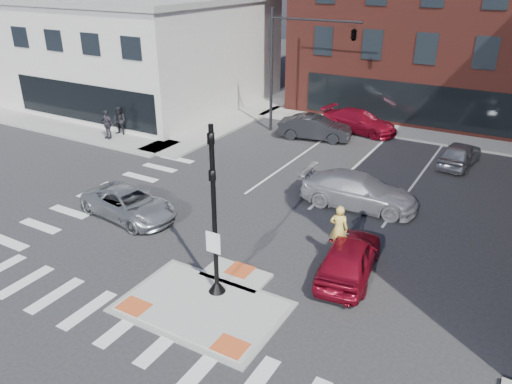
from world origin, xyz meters
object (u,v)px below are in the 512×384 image
Objects in this scene: red_sedan at (349,257)px; bg_car_silver at (460,154)px; pedestrian_b at (107,124)px; bg_car_dark at (315,128)px; silver_suv at (129,204)px; cyclist at (338,243)px; pedestrian_a at (120,121)px; white_pickup at (359,191)px; bg_car_red at (359,121)px.

bg_car_silver is (1.50, 13.59, -0.06)m from red_sedan.
bg_car_dark is at bearing 32.73° from pedestrian_b.
silver_suv is 10.19m from red_sedan.
pedestrian_b is at bearing 23.41° from bg_car_silver.
red_sedan is at bearing -79.54° from silver_suv.
cyclist is 1.27× the size of pedestrian_a.
white_pickup is (8.52, 6.24, 0.13)m from silver_suv.
pedestrian_b is at bearing -30.40° from cyclist.
bg_car_dark is at bearing 3.42° from bg_car_silver.
bg_car_silver is at bearing -104.38° from red_sedan.
bg_car_red is at bearing -79.75° from red_sedan.
silver_suv is at bearing -4.94° from red_sedan.
cyclist is at bearing -173.79° from white_pickup.
bg_car_dark is 2.54× the size of pedestrian_a.
cyclist is at bearing -154.66° from bg_car_red.
bg_car_dark is at bearing 153.86° from bg_car_red.
cyclist is at bearing -26.13° from pedestrian_a.
red_sedan is at bearing 125.50° from cyclist.
bg_car_red is 2.77× the size of pedestrian_b.
red_sedan is 5.92m from white_pickup.
silver_suv is 12.14m from pedestrian_a.
cyclist is 1.25× the size of pedestrian_b.
silver_suv is 1.15× the size of bg_car_silver.
white_pickup is 5.10m from cyclist.
red_sedan is at bearing -18.58° from pedestrian_b.
bg_car_red is (2.00, 2.88, -0.02)m from bg_car_dark.
bg_car_dark is at bearing 31.42° from white_pickup.
bg_car_red is (4.61, 17.33, 0.09)m from silver_suv.
red_sedan is 15.81m from bg_car_dark.
pedestrian_a is at bearing 106.08° from bg_car_dark.
bg_car_red reaches higher than silver_suv.
bg_car_red is at bearing -7.59° from silver_suv.
bg_car_red is at bearing -84.93° from cyclist.
pedestrian_b reaches higher than red_sedan.
white_pickup reaches higher than bg_car_dark.
white_pickup reaches higher than red_sedan.
pedestrian_a reaches higher than white_pickup.
bg_car_dark reaches higher than bg_car_silver.
silver_suv is 10.56m from white_pickup.
silver_suv is 9.53m from cyclist.
white_pickup is at bearing -46.45° from silver_suv.
bg_car_red is at bearing -18.97° from bg_car_silver.
pedestrian_b reaches higher than bg_car_dark.
pedestrian_b is (-13.47, -9.89, 0.33)m from bg_car_red.
pedestrian_a is (-18.17, 7.21, 0.28)m from cyclist.
pedestrian_b is at bearing 109.54° from bg_car_dark.
white_pickup reaches higher than bg_car_red.
cyclist is (0.93, -5.01, 0.00)m from white_pickup.
red_sedan reaches higher than bg_car_silver.
bg_car_red is 16.82m from cyclist.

